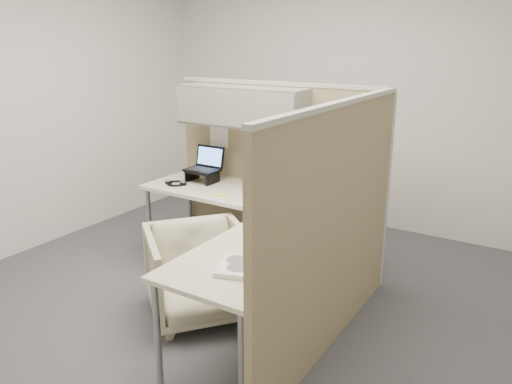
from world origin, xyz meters
The scene contains 18 objects.
ground centered at (0.00, 0.00, 0.00)m, with size 4.50×4.50×0.00m, color #3E3E43.
partition_back centered at (-0.22, 0.83, 1.10)m, with size 2.00×0.36×1.63m.
partition_right centered at (0.90, -0.07, 0.82)m, with size 0.07×2.03×1.63m.
desk centered at (0.12, 0.13, 0.69)m, with size 2.00×1.98×0.73m.
office_chair centered at (-0.07, -0.26, 0.37)m, with size 0.71×0.67×0.73m, color #B8B292.
monitor_left centered at (0.15, 0.69, 1.00)m, with size 0.43×0.20×0.47m.
monitor_right centered at (0.63, 0.56, 1.00)m, with size 0.37×0.29×0.47m.
laptop_station centered at (-0.69, 0.62, 0.85)m, with size 0.30×0.26×0.31m.
keyboard centered at (0.29, 0.39, 0.74)m, with size 0.43×0.14×0.02m, color black.
mouse centered at (0.52, 0.32, 0.75)m, with size 0.10×0.07×0.04m, color black.
travel_mug centered at (0.34, 0.60, 0.81)m, with size 0.07×0.07×0.15m.
soda_can_green centered at (0.68, 0.33, 0.79)m, with size 0.07×0.07×0.12m, color silver.
soda_can_silver centered at (0.55, 0.47, 0.79)m, with size 0.07×0.07×0.12m, color #B21E1E.
sticky_note_a centered at (-0.30, 0.35, 0.73)m, with size 0.08×0.08×0.01m, color yellow.
sticky_note_b centered at (0.03, 0.27, 0.73)m, with size 0.08×0.08×0.01m, color yellow.
headphones centered at (-0.84, 0.39, 0.74)m, with size 0.20×0.20×0.03m.
paper_stack centered at (0.60, -0.74, 0.75)m, with size 0.28×0.31×0.03m.
desk_clock centered at (0.59, -0.22, 0.77)m, with size 0.06×0.10×0.09m.
Camera 1 is at (2.05, -2.85, 1.97)m, focal length 35.00 mm.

